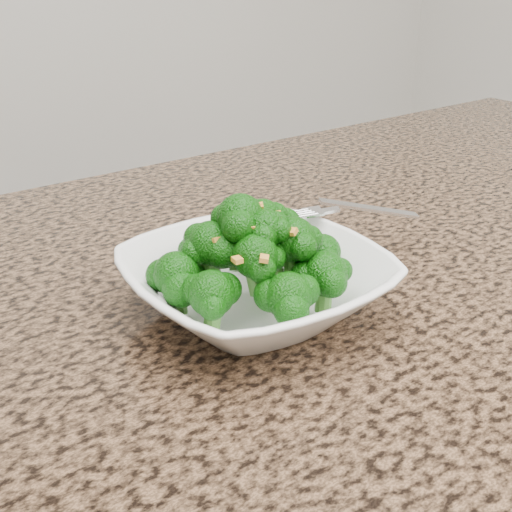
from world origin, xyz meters
TOP-DOWN VIEW (x-y plane):
  - granite_counter at (0.00, 0.30)m, footprint 1.64×1.04m
  - bowl at (-0.10, 0.41)m, footprint 0.21×0.21m
  - broccoli_pile at (-0.10, 0.41)m, footprint 0.18×0.18m
  - garlic_topping at (-0.10, 0.41)m, footprint 0.11×0.11m
  - fork at (0.01, 0.43)m, footprint 0.16×0.10m

SIDE VIEW (x-z plane):
  - granite_counter at x=0.00m, z-range 0.87..0.90m
  - bowl at x=-0.10m, z-range 0.90..0.95m
  - fork at x=0.01m, z-range 0.95..0.96m
  - broccoli_pile at x=-0.10m, z-range 0.95..1.01m
  - garlic_topping at x=-0.10m, z-range 1.01..1.02m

